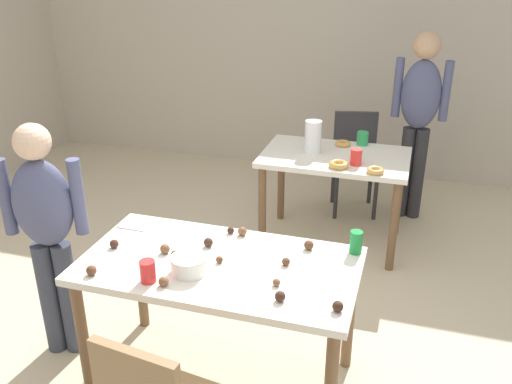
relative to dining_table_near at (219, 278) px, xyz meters
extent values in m
plane|color=beige|center=(-0.07, 0.15, -0.66)|extent=(6.40, 6.40, 0.00)
cube|color=#BCB2A3|center=(-0.07, 3.35, 0.64)|extent=(6.40, 0.10, 2.60)
cube|color=silver|center=(0.00, 0.00, 0.07)|extent=(1.40, 0.74, 0.04)
cylinder|color=brown|center=(-0.64, -0.31, -0.30)|extent=(0.06, 0.06, 0.71)
cylinder|color=brown|center=(-0.64, 0.31, -0.30)|extent=(0.06, 0.06, 0.71)
cylinder|color=brown|center=(0.64, 0.31, -0.30)|extent=(0.06, 0.06, 0.71)
cube|color=silver|center=(0.31, 1.72, 0.07)|extent=(1.11, 0.71, 0.04)
cylinder|color=brown|center=(-0.19, 1.43, -0.30)|extent=(0.06, 0.06, 0.71)
cylinder|color=brown|center=(0.80, 1.43, -0.30)|extent=(0.06, 0.06, 0.71)
cylinder|color=brown|center=(-0.19, 2.01, -0.30)|extent=(0.06, 0.06, 0.71)
cylinder|color=brown|center=(0.80, 2.01, -0.30)|extent=(0.06, 0.06, 0.71)
cube|color=#2D2D33|center=(0.40, 2.35, -0.23)|extent=(0.48, 0.48, 0.04)
cube|color=#2D2D33|center=(0.36, 2.53, 0.00)|extent=(0.38, 0.13, 0.42)
cylinder|color=#2D2D33|center=(0.60, 2.23, -0.45)|extent=(0.04, 0.04, 0.41)
cylinder|color=#2D2D33|center=(0.27, 2.15, -0.45)|extent=(0.04, 0.04, 0.41)
cylinder|color=#2D2D33|center=(0.53, 2.56, -0.45)|extent=(0.04, 0.04, 0.41)
cylinder|color=#2D2D33|center=(0.19, 2.48, -0.45)|extent=(0.04, 0.04, 0.41)
cylinder|color=#383D4C|center=(-1.03, -0.04, -0.30)|extent=(0.11, 0.11, 0.70)
cylinder|color=#383D4C|center=(-0.93, -0.01, -0.30)|extent=(0.11, 0.11, 0.70)
ellipsoid|color=#4C5175|center=(-0.98, -0.03, 0.30)|extent=(0.36, 0.29, 0.50)
sphere|color=beige|center=(-0.98, -0.03, 0.64)|extent=(0.19, 0.19, 0.19)
cylinder|color=#4C5175|center=(-1.16, -0.08, 0.34)|extent=(0.09, 0.09, 0.42)
cylinder|color=#4C5175|center=(-0.80, 0.03, 0.34)|extent=(0.09, 0.09, 0.42)
cylinder|color=#28282D|center=(0.93, 2.39, -0.25)|extent=(0.11, 0.11, 0.81)
cylinder|color=#28282D|center=(0.82, 2.40, -0.25)|extent=(0.11, 0.11, 0.81)
ellipsoid|color=#4C5175|center=(0.88, 2.39, 0.44)|extent=(0.33, 0.22, 0.57)
sphere|color=tan|center=(0.88, 2.39, 0.83)|extent=(0.22, 0.22, 0.22)
cylinder|color=#4C5175|center=(1.07, 2.39, 0.48)|extent=(0.07, 0.07, 0.49)
cylinder|color=#4C5175|center=(0.69, 2.40, 0.48)|extent=(0.07, 0.07, 0.49)
cylinder|color=white|center=(-0.11, -0.13, 0.14)|extent=(0.17, 0.17, 0.09)
cylinder|color=#198438|center=(0.64, 0.29, 0.16)|extent=(0.07, 0.07, 0.12)
cube|color=silver|center=(-0.60, 0.19, 0.10)|extent=(0.17, 0.02, 0.01)
cylinder|color=red|center=(-0.26, -0.26, 0.15)|extent=(0.07, 0.07, 0.11)
sphere|color=brown|center=(0.41, 0.26, 0.12)|extent=(0.05, 0.05, 0.05)
sphere|color=#3D2319|center=(-0.04, 0.30, 0.11)|extent=(0.04, 0.04, 0.04)
sphere|color=brown|center=(-0.30, 0.00, 0.12)|extent=(0.05, 0.05, 0.05)
sphere|color=#3D2319|center=(0.63, -0.23, 0.12)|extent=(0.05, 0.05, 0.05)
sphere|color=brown|center=(-0.55, -0.29, 0.12)|extent=(0.05, 0.05, 0.05)
sphere|color=brown|center=(0.33, -0.12, 0.11)|extent=(0.04, 0.04, 0.04)
sphere|color=#3D2319|center=(0.38, -0.23, 0.12)|extent=(0.05, 0.05, 0.05)
sphere|color=brown|center=(0.00, 0.00, 0.11)|extent=(0.04, 0.04, 0.04)
sphere|color=#3D2319|center=(-0.11, 0.13, 0.12)|extent=(0.05, 0.05, 0.05)
sphere|color=#3D2319|center=(-0.23, -0.03, 0.12)|extent=(0.04, 0.04, 0.04)
sphere|color=brown|center=(-0.17, -0.27, 0.12)|extent=(0.05, 0.05, 0.05)
sphere|color=#3D2319|center=(-0.58, -0.02, 0.12)|extent=(0.05, 0.05, 0.05)
sphere|color=brown|center=(0.03, 0.30, 0.12)|extent=(0.05, 0.05, 0.05)
sphere|color=brown|center=(0.33, 0.07, 0.12)|extent=(0.04, 0.04, 0.04)
sphere|color=brown|center=(-0.19, 0.01, 0.11)|extent=(0.04, 0.04, 0.04)
cylinder|color=white|center=(0.13, 1.71, 0.22)|extent=(0.13, 0.13, 0.25)
cylinder|color=red|center=(0.48, 1.55, 0.15)|extent=(0.08, 0.08, 0.12)
cylinder|color=green|center=(0.47, 2.01, 0.15)|extent=(0.09, 0.09, 0.11)
torus|color=gold|center=(0.37, 1.47, 0.12)|extent=(0.14, 0.14, 0.04)
torus|color=gold|center=(0.33, 1.95, 0.11)|extent=(0.12, 0.12, 0.04)
torus|color=gold|center=(0.63, 1.43, 0.11)|extent=(0.12, 0.12, 0.04)
camera|label=1|loc=(0.87, -2.23, 1.55)|focal=38.71mm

